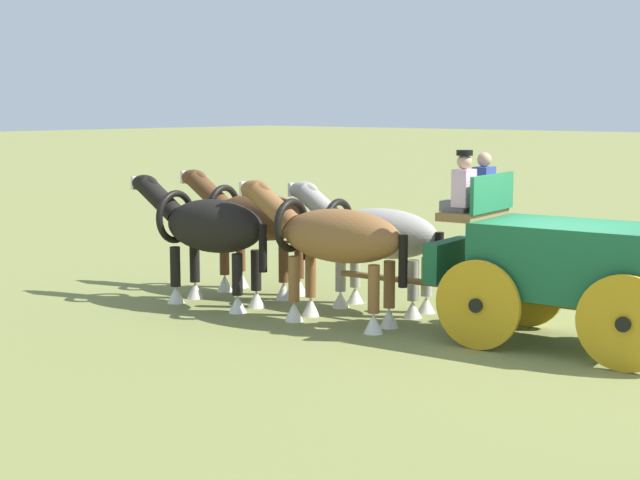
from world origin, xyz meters
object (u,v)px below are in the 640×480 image
(draft_horse_lead_off, at_px, (255,220))
(draft_horse_rear_near, at_px, (333,239))
(show_wagon, at_px, (561,261))
(draft_horse_rear_off, at_px, (375,236))
(draft_horse_lead_near, at_px, (208,228))

(draft_horse_lead_off, bearing_deg, draft_horse_rear_near, 159.24)
(draft_horse_rear_near, height_order, draft_horse_lead_off, draft_horse_lead_off)
(show_wagon, bearing_deg, draft_horse_lead_off, -0.26)
(draft_horse_rear_near, xyz_separation_m, draft_horse_lead_off, (2.72, -1.03, 0.00))
(show_wagon, bearing_deg, draft_horse_rear_off, -4.71)
(draft_horse_lead_near, relative_size, draft_horse_lead_off, 1.01)
(draft_horse_lead_near, bearing_deg, show_wagon, -168.06)
(show_wagon, relative_size, draft_horse_rear_off, 1.84)
(draft_horse_lead_near, bearing_deg, draft_horse_rear_off, -147.47)
(show_wagon, relative_size, draft_horse_lead_near, 1.85)
(show_wagon, relative_size, draft_horse_lead_off, 1.87)
(draft_horse_rear_near, xyz_separation_m, draft_horse_rear_off, (0.13, -1.29, -0.09))
(draft_horse_rear_off, distance_m, draft_horse_lead_off, 2.60)
(draft_horse_rear_near, relative_size, draft_horse_lead_near, 1.04)
(draft_horse_lead_near, bearing_deg, draft_horse_rear_near, -174.16)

